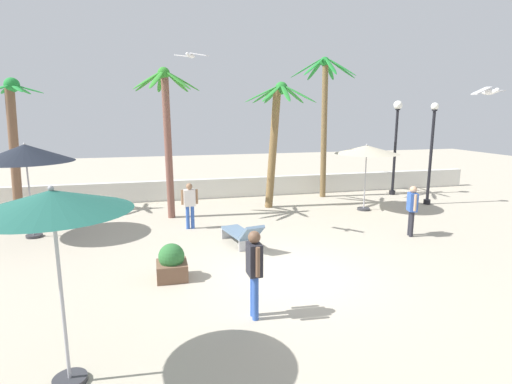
# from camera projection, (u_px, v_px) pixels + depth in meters

# --- Properties ---
(ground_plane) EXTENTS (56.00, 56.00, 0.00)m
(ground_plane) POSITION_uv_depth(u_px,v_px,m) (289.00, 275.00, 9.66)
(ground_plane) COLOR #B2A893
(boundary_wall) EXTENTS (25.20, 0.30, 0.88)m
(boundary_wall) POSITION_uv_depth(u_px,v_px,m) (223.00, 188.00, 18.34)
(boundary_wall) COLOR silver
(boundary_wall) RESTS_ON ground_plane
(patio_umbrella_0) EXTENTS (2.47, 2.47, 2.62)m
(patio_umbrella_0) POSITION_uv_depth(u_px,v_px,m) (367.00, 150.00, 15.60)
(patio_umbrella_0) COLOR #333338
(patio_umbrella_0) RESTS_ON ground_plane
(patio_umbrella_1) EXTENTS (2.07, 2.07, 2.88)m
(patio_umbrella_1) POSITION_uv_depth(u_px,v_px,m) (52.00, 204.00, 5.29)
(patio_umbrella_1) COLOR #333338
(patio_umbrella_1) RESTS_ON ground_plane
(patio_umbrella_2) EXTENTS (2.76, 2.76, 2.92)m
(patio_umbrella_2) POSITION_uv_depth(u_px,v_px,m) (25.00, 153.00, 12.07)
(patio_umbrella_2) COLOR #333338
(patio_umbrella_2) RESTS_ON ground_plane
(palm_tree_0) EXTENTS (2.13, 2.04, 5.06)m
(palm_tree_0) POSITION_uv_depth(u_px,v_px,m) (14.00, 132.00, 14.89)
(palm_tree_0) COLOR brown
(palm_tree_0) RESTS_ON ground_plane
(palm_tree_1) EXTENTS (3.04, 3.03, 5.00)m
(palm_tree_1) POSITION_uv_depth(u_px,v_px,m) (276.00, 128.00, 15.98)
(palm_tree_1) COLOR brown
(palm_tree_1) RESTS_ON ground_plane
(palm_tree_2) EXTENTS (2.34, 2.41, 5.36)m
(palm_tree_2) POSITION_uv_depth(u_px,v_px,m) (167.00, 124.00, 14.26)
(palm_tree_2) COLOR brown
(palm_tree_2) RESTS_ON ground_plane
(palm_tree_3) EXTENTS (2.94, 3.01, 6.18)m
(palm_tree_3) POSITION_uv_depth(u_px,v_px,m) (324.00, 109.00, 17.82)
(palm_tree_3) COLOR brown
(palm_tree_3) RESTS_ON ground_plane
(lamp_post_0) EXTENTS (0.40, 0.40, 4.34)m
(lamp_post_0) POSITION_uv_depth(u_px,v_px,m) (396.00, 135.00, 18.54)
(lamp_post_0) COLOR black
(lamp_post_0) RESTS_ON ground_plane
(lamp_post_1) EXTENTS (0.31, 0.31, 4.21)m
(lamp_post_1) POSITION_uv_depth(u_px,v_px,m) (431.00, 149.00, 16.63)
(lamp_post_1) COLOR black
(lamp_post_1) RESTS_ON ground_plane
(lounge_chair_0) EXTENTS (0.93, 1.96, 0.84)m
(lounge_chair_0) POSITION_uv_depth(u_px,v_px,m) (242.00, 233.00, 11.64)
(lounge_chair_0) COLOR #B7B7BC
(lounge_chair_0) RESTS_ON ground_plane
(guest_0) EXTENTS (0.25, 0.56, 1.70)m
(guest_0) POSITION_uv_depth(u_px,v_px,m) (254.00, 266.00, 7.44)
(guest_0) COLOR #3359B2
(guest_0) RESTS_ON ground_plane
(guest_1) EXTENTS (0.56, 0.25, 1.54)m
(guest_1) POSITION_uv_depth(u_px,v_px,m) (190.00, 202.00, 13.32)
(guest_1) COLOR #3359B2
(guest_1) RESTS_ON ground_plane
(guest_2) EXTENTS (0.33, 0.54, 1.59)m
(guest_2) POSITION_uv_depth(u_px,v_px,m) (412.00, 206.00, 12.50)
(guest_2) COLOR #26262D
(guest_2) RESTS_ON ground_plane
(seagull_0) EXTENTS (0.92, 0.90, 0.15)m
(seagull_0) POSITION_uv_depth(u_px,v_px,m) (191.00, 55.00, 11.44)
(seagull_0) COLOR white
(seagull_1) EXTENTS (1.10, 0.48, 0.18)m
(seagull_1) POSITION_uv_depth(u_px,v_px,m) (490.00, 91.00, 8.57)
(seagull_1) COLOR white
(planter) EXTENTS (0.70, 0.70, 0.85)m
(planter) POSITION_uv_depth(u_px,v_px,m) (172.00, 263.00, 9.35)
(planter) COLOR brown
(planter) RESTS_ON ground_plane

